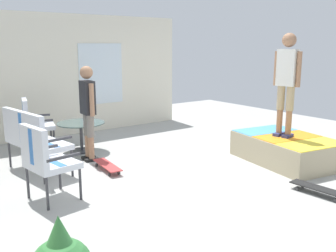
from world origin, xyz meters
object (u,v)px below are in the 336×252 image
Objects in this scene: patio_chair_by_wall at (44,156)px; person_watching at (88,106)px; skate_ramp at (288,149)px; skateboard_spare at (319,189)px; patio_table at (81,131)px; patio_chair_near_house at (33,120)px; skateboard_by_bench at (107,165)px; patio_bench at (31,136)px; person_skater at (287,77)px.

person_watching is at bearing -42.63° from patio_chair_by_wall.
skate_ramp is 2.47× the size of skateboard_spare.
skate_ramp is 1.21× the size of person_watching.
patio_chair_by_wall reaches higher than patio_table.
patio_chair_near_house is at bearing 26.78° from person_watching.
skateboard_by_bench is (0.65, -1.23, -0.53)m from patio_chair_by_wall.
skateboard_by_bench is at bearing 174.05° from patio_table.
patio_bench reaches higher than patio_table.
patio_table is at bearing -5.95° from skateboard_by_bench.
patio_bench is 1.62× the size of skateboard_by_bench.
skate_ramp is at bearing -118.15° from patio_bench.
patio_table is at bearing -57.56° from patio_bench.
skateboard_by_bench is at bearing 62.51° from person_skater.
skate_ramp reaches higher than skateboard_spare.
skateboard_by_bench is 3.23m from skateboard_spare.
skate_ramp is at bearing -127.91° from person_watching.
patio_chair_by_wall is at bearing 170.11° from patio_bench.
patio_bench reaches higher than skateboard_by_bench.
skateboard_by_bench is (-1.31, 0.14, -0.32)m from patio_table.
patio_chair_near_house is 0.58× the size of person_skater.
patio_chair_near_house is 1.13× the size of patio_table.
person_skater is at bearing -128.23° from person_watching.
patio_chair_by_wall reaches higher than skateboard_spare.
person_skater is (-1.98, -3.70, 0.87)m from patio_bench.
patio_chair_near_house is at bearing 45.14° from skate_ramp.
patio_chair_near_house reaches higher than patio_table.
skateboard_by_bench is at bearing 178.26° from person_watching.
patio_chair_near_house is 1.25× the size of skateboard_by_bench.
person_watching reaches higher than patio_chair_near_house.
skate_ramp is at bearing -136.21° from patio_table.
patio_bench is 1.28m from skateboard_by_bench.
patio_chair_near_house reaches higher than skateboard_by_bench.
patio_bench is 1.63× the size of skateboard_spare.
skateboard_by_bench is at bearing -61.97° from patio_chair_by_wall.
skate_ramp is at bearing -37.68° from skateboard_spare.
patio_bench and patio_chair_near_house have the same top height.
person_skater is at bearing -136.73° from patio_table.
skateboard_spare is (-1.25, 0.84, -1.40)m from person_skater.
patio_table is 3.88m from person_skater.
patio_bench is 1.39m from patio_chair_near_house.
patio_chair_by_wall is 1.13× the size of patio_table.
patio_bench is 4.28m from person_skater.
patio_chair_near_house is at bearing 28.14° from skateboard_spare.
person_skater is 2.15× the size of skateboard_spare.
patio_chair_by_wall is 1.49m from skateboard_by_bench.
person_watching reaches higher than skateboard_spare.
patio_table is at bearing -129.33° from patio_chair_near_house.
person_skater is 2.14× the size of skateboard_by_bench.
patio_chair_by_wall is at bearing 137.37° from person_watching.
skate_ramp is 3.57m from person_watching.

